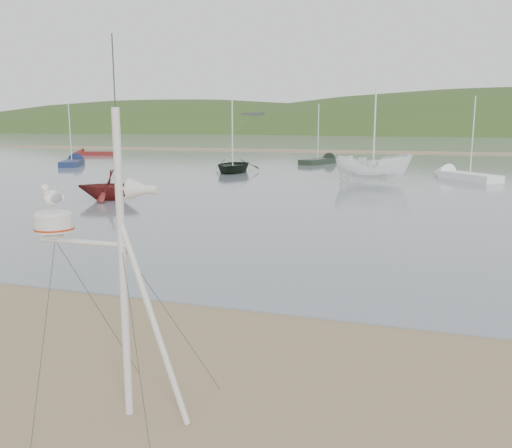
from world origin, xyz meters
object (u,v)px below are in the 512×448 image
(dinghy_red_far, at_px, (88,153))
(sailboat_dark_mid, at_px, (326,160))
(boat_dark, at_px, (232,140))
(mast_rig, at_px, (120,331))
(sailboat_white_near, at_px, (454,175))
(boat_red, at_px, (108,171))
(sailboat_blue_near, at_px, (75,162))
(boat_white, at_px, (374,145))

(dinghy_red_far, height_order, sailboat_dark_mid, sailboat_dark_mid)
(boat_dark, bearing_deg, mast_rig, -78.51)
(sailboat_white_near, relative_size, sailboat_dark_mid, 0.97)
(boat_red, bearing_deg, sailboat_dark_mid, 142.23)
(sailboat_dark_mid, bearing_deg, dinghy_red_far, 172.75)
(boat_red, xyz_separation_m, sailboat_dark_mid, (5.62, 29.81, -1.23))
(sailboat_dark_mid, bearing_deg, boat_red, -100.68)
(mast_rig, xyz_separation_m, sailboat_white_near, (5.39, 35.57, -0.91))
(sailboat_white_near, distance_m, sailboat_blue_near, 34.60)
(sailboat_white_near, xyz_separation_m, sailboat_dark_mid, (-11.71, 12.30, -0.00))
(boat_white, relative_size, sailboat_blue_near, 0.76)
(mast_rig, distance_m, boat_red, 21.65)
(boat_white, xyz_separation_m, sailboat_blue_near, (-29.17, 7.67, -2.25))
(sailboat_white_near, height_order, sailboat_dark_mid, sailboat_dark_mid)
(boat_white, bearing_deg, boat_dark, 66.66)
(dinghy_red_far, xyz_separation_m, sailboat_white_near, (42.14, -16.17, 0.01))
(boat_dark, height_order, sailboat_white_near, sailboat_white_near)
(boat_white, height_order, sailboat_dark_mid, sailboat_dark_mid)
(mast_rig, bearing_deg, dinghy_red_far, 125.39)
(mast_rig, xyz_separation_m, boat_dark, (-11.52, 35.17, 1.44))
(boat_dark, relative_size, sailboat_blue_near, 0.79)
(boat_red, distance_m, dinghy_red_far, 41.85)
(dinghy_red_far, relative_size, sailboat_white_near, 0.86)
(dinghy_red_far, height_order, sailboat_blue_near, sailboat_blue_near)
(boat_dark, xyz_separation_m, boat_red, (-0.42, -17.11, -1.12))
(boat_red, height_order, sailboat_dark_mid, sailboat_dark_mid)
(mast_rig, height_order, boat_dark, boat_dark)
(boat_red, distance_m, boat_white, 17.63)
(sailboat_white_near, height_order, sailboat_blue_near, sailboat_blue_near)
(boat_dark, bearing_deg, dinghy_red_far, 140.07)
(boat_dark, relative_size, boat_red, 1.75)
(boat_white, bearing_deg, boat_red, 133.70)
(mast_rig, bearing_deg, boat_white, 89.84)
(boat_dark, height_order, sailboat_blue_near, sailboat_blue_near)
(boat_red, relative_size, sailboat_blue_near, 0.45)
(boat_red, bearing_deg, dinghy_red_far, -170.71)
(boat_red, bearing_deg, sailboat_white_near, 108.21)
(mast_rig, xyz_separation_m, sailboat_blue_near, (-29.08, 38.59, -0.91))
(boat_white, distance_m, sailboat_dark_mid, 18.26)
(boat_red, bearing_deg, sailboat_blue_near, -167.24)
(boat_red, xyz_separation_m, boat_white, (12.03, 12.86, 1.02))
(mast_rig, xyz_separation_m, sailboat_dark_mid, (-6.32, 47.87, -0.91))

